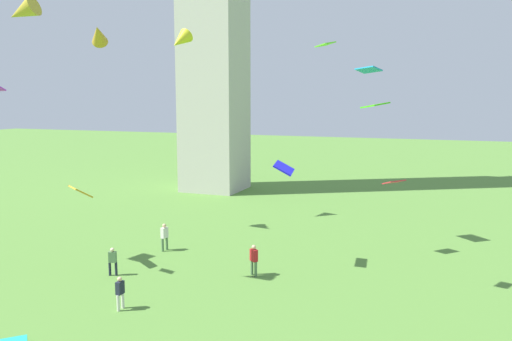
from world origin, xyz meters
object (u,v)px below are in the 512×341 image
object	(u,v)px
kite_flying_6	(325,44)
kite_flying_10	(80,191)
person_3	(113,260)
kite_flying_5	(98,34)
kite_flying_0	(180,40)
kite_flying_7	(394,182)
kite_flying_11	(284,168)
person_2	(120,291)
person_1	(254,258)
kite_flying_2	(23,12)
person_0	(164,235)
kite_flying_4	(369,70)
kite_flying_9	(375,105)

from	to	relation	value
kite_flying_6	kite_flying_10	bearing A→B (deg)	112.92
person_3	kite_flying_5	xyz separation A→B (m)	(-5.71, 7.10, 12.94)
kite_flying_0	kite_flying_10	world-z (taller)	kite_flying_0
kite_flying_5	kite_flying_7	size ratio (longest dim) A/B	1.51
kite_flying_6	kite_flying_11	bearing A→B (deg)	61.40
person_2	person_1	bearing A→B (deg)	-32.81
person_1	kite_flying_2	distance (m)	16.71
person_0	kite_flying_7	distance (m)	14.60
person_0	kite_flying_4	distance (m)	17.37
kite_flying_4	kite_flying_9	distance (m)	12.16
person_2	kite_flying_5	size ratio (longest dim) A/B	0.72
person_3	kite_flying_11	world-z (taller)	kite_flying_11
person_0	person_2	bearing A→B (deg)	-150.11
person_0	kite_flying_9	bearing A→B (deg)	-50.38
kite_flying_5	person_1	bearing A→B (deg)	-48.63
kite_flying_5	person_2	bearing A→B (deg)	-80.37
kite_flying_0	kite_flying_4	xyz separation A→B (m)	(15.96, -13.26, -3.15)
person_3	kite_flying_9	distance (m)	18.55
person_3	kite_flying_6	world-z (taller)	kite_flying_6
kite_flying_7	kite_flying_2	bearing A→B (deg)	170.73
person_0	kite_flying_11	xyz separation A→B (m)	(7.96, -0.37, 4.73)
kite_flying_5	kite_flying_9	distance (m)	19.01
person_2	kite_flying_5	xyz separation A→B (m)	(-8.79, 10.75, 12.94)
kite_flying_2	kite_flying_4	bearing A→B (deg)	88.84
kite_flying_5	kite_flying_11	distance (m)	16.33
kite_flying_5	kite_flying_7	xyz separation A→B (m)	(19.49, 2.15, -9.29)
person_1	kite_flying_11	xyz separation A→B (m)	(1.06, 1.94, 4.74)
kite_flying_4	kite_flying_11	world-z (taller)	kite_flying_4
person_1	kite_flying_6	xyz separation A→B (m)	(4.11, -1.67, 11.00)
kite_flying_5	kite_flying_4	bearing A→B (deg)	-51.81
person_3	kite_flying_6	distance (m)	15.85
person_0	person_1	world-z (taller)	person_0
person_0	person_1	xyz separation A→B (m)	(6.90, -2.31, -0.01)
kite_flying_9	person_2	bearing A→B (deg)	108.59
kite_flying_5	kite_flying_7	world-z (taller)	kite_flying_5
person_1	kite_flying_10	bearing A→B (deg)	-131.54
person_0	kite_flying_11	size ratio (longest dim) A/B	0.98
kite_flying_7	kite_flying_11	distance (m)	7.33
person_0	kite_flying_5	world-z (taller)	kite_flying_5
kite_flying_0	kite_flying_9	size ratio (longest dim) A/B	1.08
kite_flying_4	kite_flying_9	xyz separation A→B (m)	(-1.26, 11.99, -1.59)
kite_flying_2	kite_flying_0	bearing A→B (deg)	171.52
person_2	kite_flying_9	distance (m)	19.34
kite_flying_0	kite_flying_7	distance (m)	19.02
person_1	kite_flying_0	distance (m)	18.88
person_0	kite_flying_6	bearing A→B (deg)	-97.99
person_0	kite_flying_7	xyz separation A→B (m)	(13.51, 4.27, 3.54)
kite_flying_9	kite_flying_10	distance (m)	18.73
kite_flying_2	kite_flying_11	xyz separation A→B (m)	(10.48, 7.58, -7.86)
person_2	kite_flying_9	world-z (taller)	kite_flying_9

